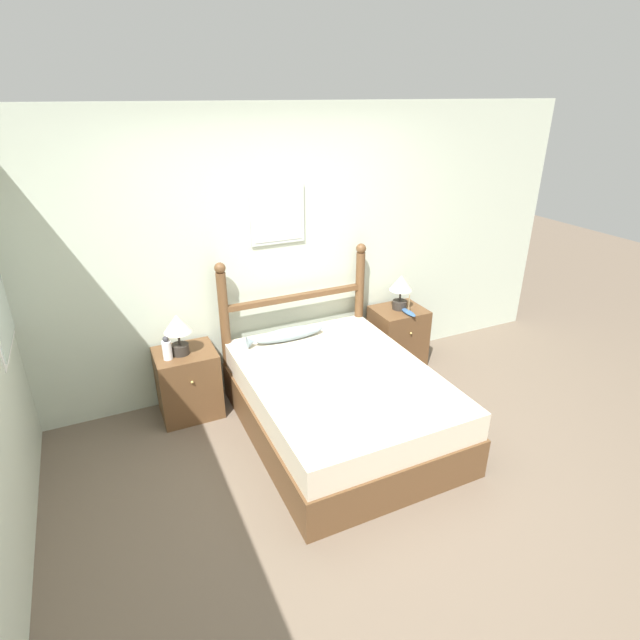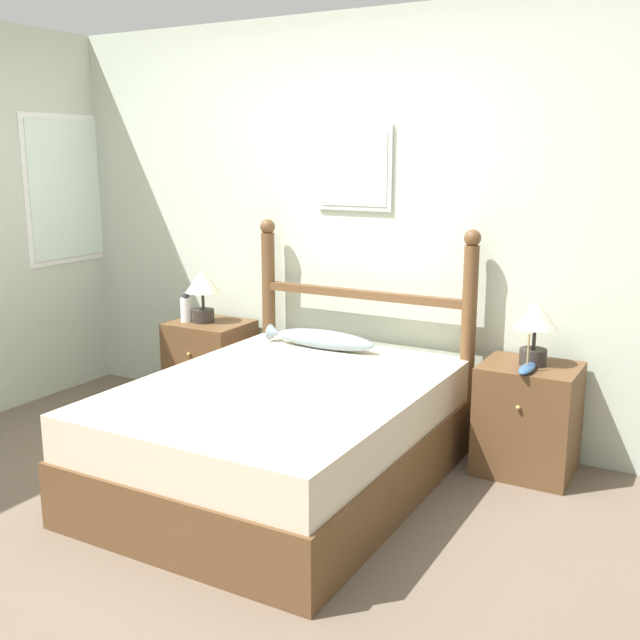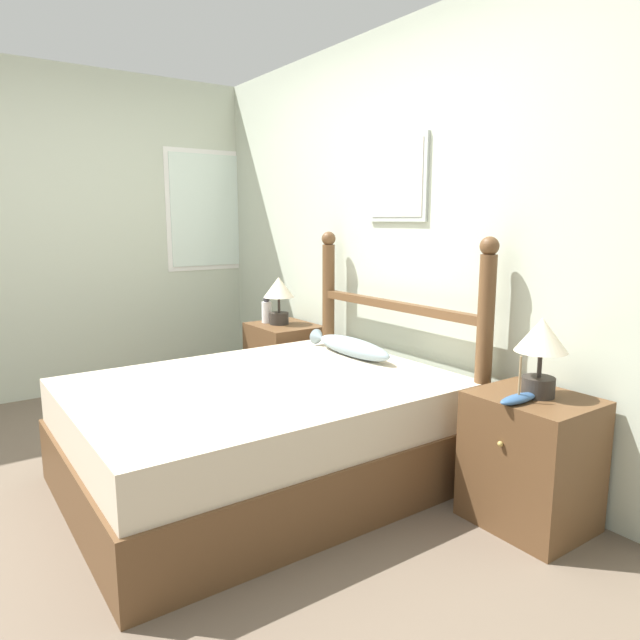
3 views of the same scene
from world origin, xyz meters
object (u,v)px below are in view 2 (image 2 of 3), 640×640
Objects in this scene: bed at (283,435)px; table_lamp_right at (535,322)px; fish_pillow at (321,339)px; nightstand_left at (211,365)px; table_lamp_left at (203,288)px; nightstand_right at (528,419)px; bottle at (186,308)px; model_boat at (527,368)px.

table_lamp_right is at bearing 36.57° from bed.
table_lamp_right is at bearing 3.64° from fish_pillow.
nightstand_left reaches higher than bed.
table_lamp_left is (-0.03, -0.02, 0.54)m from nightstand_left.
table_lamp_left is (-2.19, -0.02, 0.54)m from nightstand_right.
nightstand_right is 1.71× the size of table_lamp_left.
table_lamp_left is 1.73× the size of bottle.
bed is 0.82m from fish_pillow.
table_lamp_right reaches higher than nightstand_right.
nightstand_left is 0.84× the size of fish_pillow.
model_boat is (2.31, -0.07, -0.07)m from bottle.
table_lamp_right is at bearing 92.94° from model_boat.
bed is at bearing -30.85° from bottle.
nightstand_right is 2.96× the size of bottle.
model_boat is (2.17, -0.14, 0.33)m from nightstand_left.
table_lamp_left is (-1.11, 0.77, 0.57)m from bed.
model_boat reaches higher than nightstand_right.
table_lamp_left is at bearing 145.12° from bed.
bottle is at bearing -155.74° from nightstand_left.
bed is 2.65× the size of fish_pillow.
nightstand_left is 1.71× the size of table_lamp_left.
nightstand_right is 2.25m from table_lamp_left.
table_lamp_right is at bearing 1.86° from bottle.
bed is at bearing -143.43° from table_lamp_right.
bed is at bearing -34.88° from table_lamp_left.
table_lamp_right is at bearing 0.29° from nightstand_left.
table_lamp_left is 0.96m from fish_pillow.
bottle reaches higher than bed.
bottle is 2.31m from model_boat.
nightstand_left is at bearing 180.00° from nightstand_right.
nightstand_right is at bearing -114.85° from table_lamp_right.
table_lamp_left and table_lamp_right have the same top height.
bed is 1.34m from nightstand_right.
table_lamp_left reaches higher than fish_pillow.
bed is 1.32m from model_boat.
bottle is (-2.30, -0.06, 0.40)m from nightstand_right.
model_boat is at bearing -1.85° from bottle.
bed is 1.34m from nightstand_left.
table_lamp_left is at bearing -179.21° from table_lamp_right.
fish_pillow reaches higher than nightstand_right.
nightstand_left is 0.54m from table_lamp_left.
bottle is (-0.14, -0.06, 0.40)m from nightstand_left.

